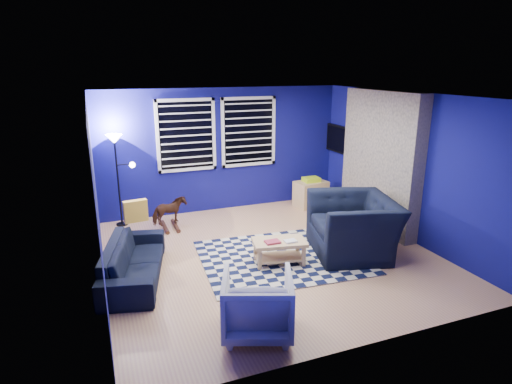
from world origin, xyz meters
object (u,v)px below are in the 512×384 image
at_px(floor_lamp, 117,152).
at_px(armchair_bent, 257,304).
at_px(tv, 340,140).
at_px(coffee_table, 279,247).
at_px(sofa, 134,261).
at_px(rocking_horse, 169,211).
at_px(armchair_big, 353,226).
at_px(cabinet, 311,194).

bearing_deg(floor_lamp, armchair_bent, -74.38).
height_order(tv, coffee_table, tv).
relative_size(sofa, floor_lamp, 1.07).
height_order(rocking_horse, floor_lamp, floor_lamp).
distance_m(armchair_big, armchair_bent, 2.66).
bearing_deg(rocking_horse, coffee_table, -164.62).
bearing_deg(tv, rocking_horse, -176.11).
xyz_separation_m(armchair_bent, coffee_table, (0.95, 1.51, -0.08)).
relative_size(sofa, rocking_horse, 2.97).
distance_m(sofa, armchair_bent, 2.16).
bearing_deg(armchair_bent, sofa, -36.72).
bearing_deg(floor_lamp, tv, -3.12).
distance_m(coffee_table, floor_lamp, 3.52).
distance_m(tv, armchair_big, 2.82).
relative_size(armchair_big, cabinet, 1.95).
xyz_separation_m(sofa, coffee_table, (2.11, -0.31, 0.01)).
bearing_deg(armchair_bent, tv, -110.48).
height_order(armchair_big, rocking_horse, armchair_big).
xyz_separation_m(tv, rocking_horse, (-3.73, -0.25, -1.07)).
distance_m(sofa, coffee_table, 2.13).
distance_m(rocking_horse, coffee_table, 2.45).
relative_size(armchair_bent, coffee_table, 0.91).
xyz_separation_m(armchair_bent, floor_lamp, (-1.15, 4.10, 1.05)).
distance_m(armchair_bent, floor_lamp, 4.39).
xyz_separation_m(sofa, cabinet, (3.87, 1.99, 0.02)).
height_order(rocking_horse, cabinet, cabinet).
xyz_separation_m(armchair_big, coffee_table, (-1.27, 0.04, -0.18)).
height_order(sofa, floor_lamp, floor_lamp).
relative_size(coffee_table, floor_lamp, 0.50).
relative_size(armchair_big, rocking_horse, 2.25).
distance_m(armchair_big, coffee_table, 1.29).
xyz_separation_m(tv, armchair_bent, (-3.39, -3.85, -1.04)).
bearing_deg(rocking_horse, cabinet, -102.27).
xyz_separation_m(armchair_bent, rocking_horse, (-0.34, 3.60, -0.03)).
height_order(armchair_big, armchair_bent, armchair_big).
bearing_deg(floor_lamp, rocking_horse, -31.87).
bearing_deg(armchair_big, sofa, -81.45).
height_order(tv, cabinet, tv).
bearing_deg(cabinet, armchair_big, -110.43).
bearing_deg(coffee_table, armchair_big, -1.79).
height_order(sofa, cabinet, cabinet).
xyz_separation_m(rocking_horse, cabinet, (3.05, 0.21, -0.05)).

